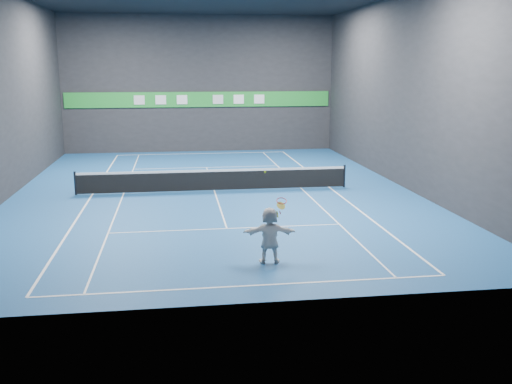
{
  "coord_description": "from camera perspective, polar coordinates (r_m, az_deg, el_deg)",
  "views": [
    {
      "loc": [
        -1.71,
        -25.8,
        5.57
      ],
      "look_at": [
        0.91,
        -7.32,
        1.5
      ],
      "focal_mm": 40.0,
      "sensor_mm": 36.0,
      "label": 1
    }
  ],
  "objects": [
    {
      "name": "ground",
      "position": [
        26.45,
        -4.19,
        0.11
      ],
      "size": [
        26.0,
        26.0,
        0.0
      ],
      "primitive_type": "plane",
      "color": "navy",
      "rests_on": "ground"
    },
    {
      "name": "wall_back",
      "position": [
        38.85,
        -5.65,
        10.67
      ],
      "size": [
        18.0,
        0.1,
        9.0
      ],
      "primitive_type": "cube",
      "color": "#252528",
      "rests_on": "ground"
    },
    {
      "name": "wall_front",
      "position": [
        12.95,
        -0.47,
        7.56
      ],
      "size": [
        18.0,
        0.1,
        9.0
      ],
      "primitive_type": "cube",
      "color": "#252528",
      "rests_on": "ground"
    },
    {
      "name": "wall_left",
      "position": [
        26.83,
        -24.15,
        8.96
      ],
      "size": [
        0.1,
        26.0,
        9.0
      ],
      "primitive_type": "cube",
      "color": "#252528",
      "rests_on": "ground"
    },
    {
      "name": "wall_right",
      "position": [
        27.95,
        14.67,
        9.72
      ],
      "size": [
        0.1,
        26.0,
        9.0
      ],
      "primitive_type": "cube",
      "color": "#252528",
      "rests_on": "ground"
    },
    {
      "name": "baseline_near",
      "position": [
        15.08,
        -1.01,
        -9.37
      ],
      "size": [
        10.98,
        0.08,
        0.01
      ],
      "primitive_type": "cube",
      "color": "white",
      "rests_on": "ground"
    },
    {
      "name": "baseline_far",
      "position": [
        38.13,
        -5.43,
        3.86
      ],
      "size": [
        10.98,
        0.08,
        0.01
      ],
      "primitive_type": "cube",
      "color": "white",
      "rests_on": "ground"
    },
    {
      "name": "sideline_doubles_left",
      "position": [
        26.66,
        -16.04,
        -0.23
      ],
      "size": [
        0.08,
        23.78,
        0.01
      ],
      "primitive_type": "cube",
      "color": "white",
      "rests_on": "ground"
    },
    {
      "name": "sideline_doubles_right",
      "position": [
        27.35,
        7.36,
        0.46
      ],
      "size": [
        0.08,
        23.78,
        0.01
      ],
      "primitive_type": "cube",
      "color": "white",
      "rests_on": "ground"
    },
    {
      "name": "sideline_singles_left",
      "position": [
        26.5,
        -13.09,
        -0.15
      ],
      "size": [
        0.06,
        23.78,
        0.01
      ],
      "primitive_type": "cube",
      "color": "white",
      "rests_on": "ground"
    },
    {
      "name": "sideline_singles_right",
      "position": [
        27.02,
        4.54,
        0.38
      ],
      "size": [
        0.06,
        23.78,
        0.01
      ],
      "primitive_type": "cube",
      "color": "white",
      "rests_on": "ground"
    },
    {
      "name": "service_line_near",
      "position": [
        20.25,
        -2.93,
        -3.67
      ],
      "size": [
        8.23,
        0.06,
        0.01
      ],
      "primitive_type": "cube",
      "color": "white",
      "rests_on": "ground"
    },
    {
      "name": "service_line_far",
      "position": [
        32.72,
        -4.97,
        2.46
      ],
      "size": [
        8.23,
        0.06,
        0.01
      ],
      "primitive_type": "cube",
      "color": "white",
      "rests_on": "ground"
    },
    {
      "name": "center_service_line",
      "position": [
        26.45,
        -4.19,
        0.12
      ],
      "size": [
        0.06,
        12.8,
        0.01
      ],
      "primitive_type": "cube",
      "color": "white",
      "rests_on": "ground"
    },
    {
      "name": "player",
      "position": [
        16.57,
        1.38,
        -4.33
      ],
      "size": [
        1.58,
        0.63,
        1.66
      ],
      "primitive_type": "imported",
      "rotation": [
        0.0,
        0.0,
        3.05
      ],
      "color": "silver",
      "rests_on": "ground"
    },
    {
      "name": "tennis_ball",
      "position": [
        16.19,
        0.92,
        2.01
      ],
      "size": [
        0.06,
        0.06,
        0.06
      ],
      "primitive_type": "sphere",
      "color": "#C9F629",
      "rests_on": "player"
    },
    {
      "name": "tennis_net",
      "position": [
        26.34,
        -4.21,
        1.26
      ],
      "size": [
        12.5,
        0.1,
        1.07
      ],
      "color": "black",
      "rests_on": "ground"
    },
    {
      "name": "sponsor_banner",
      "position": [
        38.82,
        -5.62,
        9.19
      ],
      "size": [
        17.64,
        0.11,
        1.0
      ],
      "color": "green",
      "rests_on": "wall_back"
    },
    {
      "name": "tennis_racket",
      "position": [
        16.43,
        2.51,
        -1.15
      ],
      "size": [
        0.42,
        0.39,
        0.62
      ],
      "color": "red",
      "rests_on": "player"
    }
  ]
}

